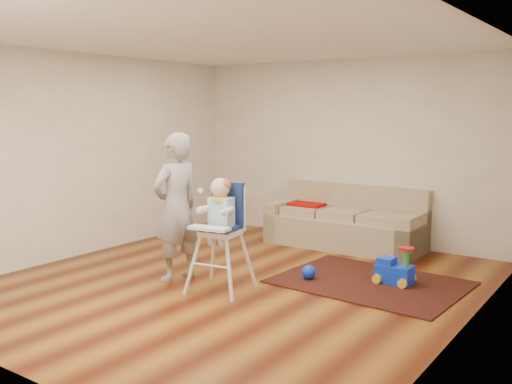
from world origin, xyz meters
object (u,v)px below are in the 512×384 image
Objects in this scene: side_table at (291,220)px; ride_on_toy at (395,264)px; sofa at (345,217)px; high_chair at (221,237)px; adult at (176,207)px; toy_ball at (309,272)px.

ride_on_toy is (2.26, -1.47, -0.02)m from side_table.
high_chair reaches higher than sofa.
adult reaches higher than high_chair.
sofa is 1.79× the size of high_chair.
high_chair reaches higher than side_table.
sofa is 2.62m from high_chair.
ride_on_toy is 1.99m from high_chair.
side_table is 0.30× the size of adult.
high_chair is (-0.60, -0.87, 0.50)m from toy_ball.
side_table is at bearing 170.67° from sofa.
adult is at bearing -148.49° from ride_on_toy.
toy_ball is at bearing -77.77° from sofa.
adult reaches higher than sofa.
ride_on_toy is at bearing 31.86° from high_chair.
high_chair is 0.73× the size of adult.
sofa is 2.76m from adult.
side_table is 0.41× the size of high_chair.
high_chair is (-1.47, -1.29, 0.37)m from ride_on_toy.
side_table reaches higher than ride_on_toy.
high_chair is at bearing -137.72° from ride_on_toy.
adult is at bearing -146.42° from toy_ball.
adult reaches higher than ride_on_toy.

